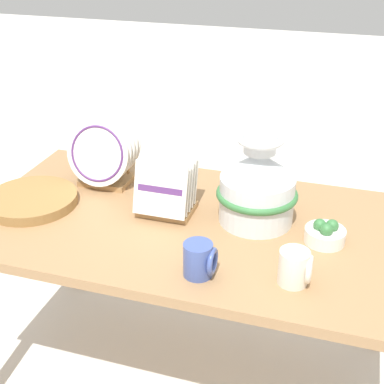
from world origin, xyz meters
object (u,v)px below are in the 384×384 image
at_px(wicker_charger_stack, 32,200).
at_px(mug_cobalt_glaze, 200,260).
at_px(dish_rack_round_plates, 104,155).
at_px(dish_rack_square_plates, 167,191).
at_px(mug_cream_glaze, 295,267).
at_px(ceramic_vase, 257,185).
at_px(fruit_bowl, 325,234).

bearing_deg(wicker_charger_stack, mug_cobalt_glaze, -17.90).
xyz_separation_m(dish_rack_round_plates, dish_rack_square_plates, (0.30, -0.14, -0.04)).
distance_m(dish_rack_square_plates, mug_cream_glaze, 0.55).
xyz_separation_m(dish_rack_square_plates, wicker_charger_stack, (-0.48, -0.10, -0.06)).
height_order(dish_rack_square_plates, mug_cream_glaze, dish_rack_square_plates).
bearing_deg(ceramic_vase, dish_rack_square_plates, -173.84).
xyz_separation_m(ceramic_vase, fruit_bowl, (0.24, -0.07, -0.10)).
xyz_separation_m(ceramic_vase, mug_cobalt_glaze, (-0.09, -0.35, -0.08)).
xyz_separation_m(ceramic_vase, dish_rack_square_plates, (-0.31, -0.03, -0.05)).
distance_m(dish_rack_round_plates, dish_rack_square_plates, 0.33).
relative_size(ceramic_vase, wicker_charger_stack, 0.96).
height_order(mug_cream_glaze, fruit_bowl, mug_cream_glaze).
relative_size(dish_rack_round_plates, mug_cream_glaze, 2.54).
relative_size(wicker_charger_stack, mug_cobalt_glaze, 3.11).
relative_size(mug_cobalt_glaze, mug_cream_glaze, 1.00).
height_order(ceramic_vase, mug_cobalt_glaze, ceramic_vase).
height_order(wicker_charger_stack, mug_cobalt_glaze, mug_cobalt_glaze).
xyz_separation_m(dish_rack_round_plates, mug_cream_glaze, (0.78, -0.41, -0.07)).
height_order(ceramic_vase, mug_cream_glaze, ceramic_vase).
xyz_separation_m(mug_cobalt_glaze, fruit_bowl, (0.33, 0.28, -0.02)).
bearing_deg(wicker_charger_stack, ceramic_vase, 9.26).
height_order(mug_cobalt_glaze, fruit_bowl, mug_cobalt_glaze).
distance_m(wicker_charger_stack, mug_cobalt_glaze, 0.73).
relative_size(dish_rack_round_plates, mug_cobalt_glaze, 2.54).
xyz_separation_m(ceramic_vase, mug_cream_glaze, (0.17, -0.31, -0.08)).
bearing_deg(fruit_bowl, dish_rack_round_plates, 168.12).
bearing_deg(wicker_charger_stack, fruit_bowl, 3.14).
xyz_separation_m(dish_rack_square_plates, fruit_bowl, (0.54, -0.04, -0.05)).
relative_size(ceramic_vase, dish_rack_square_plates, 1.51).
distance_m(mug_cobalt_glaze, mug_cream_glaze, 0.27).
bearing_deg(mug_cobalt_glaze, wicker_charger_stack, 162.10).
bearing_deg(wicker_charger_stack, dish_rack_round_plates, 52.21).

